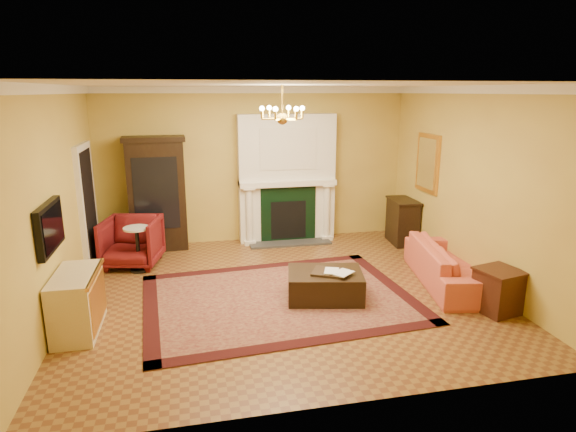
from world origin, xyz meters
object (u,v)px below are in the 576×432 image
object	(u,v)px
leather_ottoman	(325,285)
coral_sofa	(449,258)
pedestal_table	(138,246)
china_cabinet	(157,197)
end_table	(498,292)
wingback_armchair	(132,240)
commode	(77,302)
console_table	(402,222)

from	to	relation	value
leather_ottoman	coral_sofa	bearing A→B (deg)	16.16
pedestal_table	leather_ottoman	world-z (taller)	pedestal_table
pedestal_table	coral_sofa	xyz separation A→B (m)	(4.76, -1.55, -0.02)
china_cabinet	end_table	xyz separation A→B (m)	(4.60, -3.74, -0.73)
wingback_armchair	pedestal_table	bearing A→B (deg)	-55.73
commode	leather_ottoman	world-z (taller)	commode
china_cabinet	coral_sofa	distance (m)	5.25
china_cabinet	commode	size ratio (longest dim) A/B	1.99
coral_sofa	leather_ottoman	world-z (taller)	coral_sofa
wingback_armchair	end_table	world-z (taller)	wingback_armchair
wingback_armchair	end_table	xyz separation A→B (m)	(5.02, -2.90, -0.18)
coral_sofa	commode	bearing A→B (deg)	105.78
coral_sofa	leather_ottoman	distance (m)	2.05
coral_sofa	console_table	bearing A→B (deg)	5.68
china_cabinet	pedestal_table	distance (m)	1.32
wingback_armchair	china_cabinet	bearing A→B (deg)	75.76
wingback_armchair	leather_ottoman	distance (m)	3.50
pedestal_table	end_table	xyz separation A→B (m)	(4.90, -2.60, -0.15)
china_cabinet	leather_ottoman	xyz separation A→B (m)	(2.43, -2.85, -0.81)
pedestal_table	wingback_armchair	bearing A→B (deg)	112.03
pedestal_table	china_cabinet	bearing A→B (deg)	75.64
china_cabinet	wingback_armchair	xyz separation A→B (m)	(-0.42, -0.84, -0.56)
wingback_armchair	commode	bearing A→B (deg)	-88.33
pedestal_table	leather_ottoman	bearing A→B (deg)	-32.02
pedestal_table	leather_ottoman	size ratio (longest dim) A/B	0.72
commode	china_cabinet	bearing A→B (deg)	75.35
china_cabinet	wingback_armchair	size ratio (longest dim) A/B	2.20
commode	end_table	xyz separation A→B (m)	(5.45, -0.60, -0.09)
end_table	console_table	xyz separation A→B (m)	(0.06, 3.14, 0.13)
china_cabinet	leather_ottoman	bearing A→B (deg)	-52.45
china_cabinet	end_table	distance (m)	5.98
wingback_armchair	pedestal_table	size ratio (longest dim) A/B	1.22
console_table	leather_ottoman	distance (m)	3.17
commode	leather_ottoman	distance (m)	3.30
wingback_armchair	pedestal_table	distance (m)	0.33
china_cabinet	console_table	bearing A→B (deg)	-10.26
coral_sofa	china_cabinet	bearing A→B (deg)	69.86
pedestal_table	commode	bearing A→B (deg)	-105.53
coral_sofa	console_table	size ratio (longest dim) A/B	2.53
wingback_armchair	pedestal_table	xyz separation A→B (m)	(0.12, -0.31, -0.02)
end_table	leather_ottoman	distance (m)	2.35
china_cabinet	pedestal_table	xyz separation A→B (m)	(-0.29, -1.15, -0.58)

